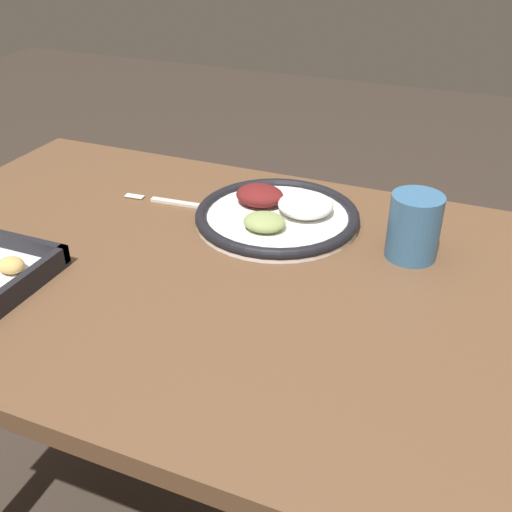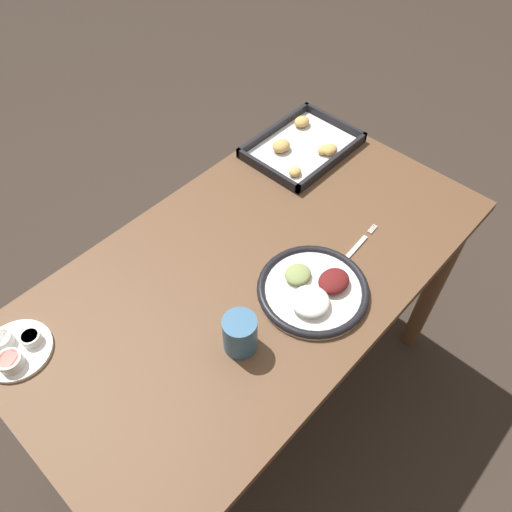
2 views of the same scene
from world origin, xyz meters
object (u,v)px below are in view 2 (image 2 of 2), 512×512
fork (354,250)px  saucer_plate (14,349)px  drinking_cup (240,334)px  dinner_plate (313,290)px  baking_tray (302,146)px

fork → saucer_plate: (-0.77, 0.38, 0.01)m
drinking_cup → fork: bearing=-3.2°
saucer_plate → fork: bearing=-26.4°
dinner_plate → saucer_plate: (-0.58, 0.39, 0.00)m
dinner_plate → drinking_cup: bearing=172.4°
drinking_cup → baking_tray: bearing=28.4°
dinner_plate → baking_tray: (0.41, 0.37, -0.00)m
fork → saucer_plate: 0.85m
fork → saucer_plate: size_ratio=1.28×
saucer_plate → baking_tray: (0.99, -0.01, -0.00)m
fork → baking_tray: size_ratio=0.60×
dinner_plate → saucer_plate: 0.70m
drinking_cup → saucer_plate: bearing=135.1°
saucer_plate → baking_tray: 0.99m
baking_tray → drinking_cup: bearing=-151.6°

